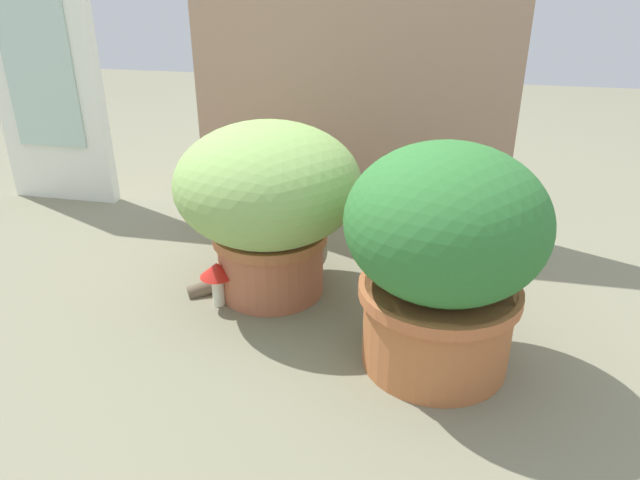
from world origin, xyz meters
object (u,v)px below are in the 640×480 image
grass_planter (269,198)px  leafy_planter (443,252)px  mushroom_ornament_red (217,274)px  cat (280,244)px

grass_planter → leafy_planter: size_ratio=0.95×
grass_planter → mushroom_ornament_red: bearing=-138.9°
mushroom_ornament_red → grass_planter: bearing=41.1°
cat → leafy_planter: bearing=-30.1°
cat → mushroom_ornament_red: size_ratio=3.47×
grass_planter → mushroom_ornament_red: grass_planter is taller
leafy_planter → mushroom_ornament_red: (-0.50, 0.12, -0.16)m
leafy_planter → cat: leafy_planter is taller
grass_planter → mushroom_ornament_red: (-0.10, -0.09, -0.16)m
grass_planter → leafy_planter: leafy_planter is taller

